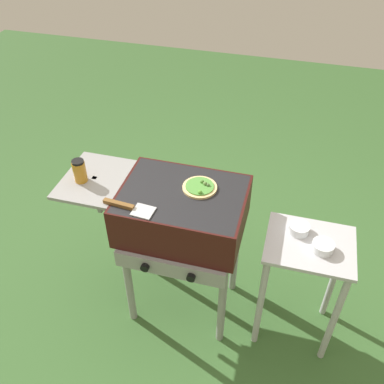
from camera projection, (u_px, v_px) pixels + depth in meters
ground_plane at (184, 301)px, 2.70m from camera, size 8.00×8.00×0.00m
grill at (180, 214)px, 2.21m from camera, size 0.96×0.53×0.90m
pizza_veggie at (200, 187)px, 2.15m from camera, size 0.18×0.18×0.03m
sauce_jar at (80, 171)px, 2.16m from camera, size 0.07×0.07×0.13m
spatula at (129, 207)px, 2.03m from camera, size 0.26×0.10×0.02m
prep_table at (304, 270)px, 2.23m from camera, size 0.44×0.36×0.72m
topping_bowl_near at (323, 247)px, 2.06m from camera, size 0.11×0.11×0.04m
topping_bowl_far at (299, 229)px, 2.15m from camera, size 0.11×0.11×0.04m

